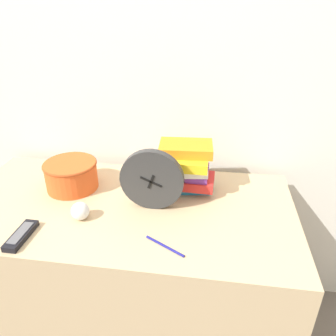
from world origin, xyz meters
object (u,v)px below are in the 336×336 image
at_px(tv_remote, 21,235).
at_px(crumpled_paper_ball, 80,211).
at_px(pen, 165,246).
at_px(basket, 71,174).
at_px(book_stack, 184,167).
at_px(desk_clock, 152,180).

height_order(tv_remote, crumpled_paper_ball, crumpled_paper_ball).
relative_size(crumpled_paper_ball, pen, 0.48).
bearing_deg(basket, book_stack, 7.37).
distance_m(book_stack, basket, 0.47).
xyz_separation_m(desk_clock, tv_remote, (-0.40, -0.24, -0.11)).
bearing_deg(tv_remote, basket, 83.34).
height_order(book_stack, tv_remote, book_stack).
bearing_deg(desk_clock, crumpled_paper_ball, -155.57).
distance_m(desk_clock, pen, 0.26).
bearing_deg(crumpled_paper_ball, book_stack, 37.59).
xyz_separation_m(desk_clock, crumpled_paper_ball, (-0.24, -0.11, -0.09)).
bearing_deg(crumpled_paper_ball, basket, 119.72).
distance_m(basket, tv_remote, 0.34).
height_order(book_stack, pen, book_stack).
bearing_deg(book_stack, desk_clock, -123.27).
bearing_deg(crumpled_paper_ball, tv_remote, -139.71).
height_order(crumpled_paper_ball, pen, crumpled_paper_ball).
relative_size(book_stack, tv_remote, 1.70).
distance_m(book_stack, pen, 0.38).
relative_size(desk_clock, pen, 1.73).
bearing_deg(book_stack, tv_remote, -141.54).
distance_m(crumpled_paper_ball, pen, 0.34).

